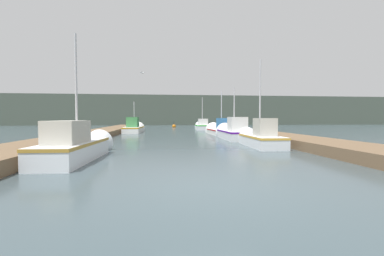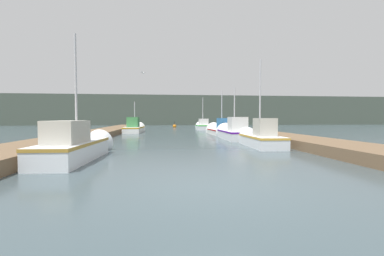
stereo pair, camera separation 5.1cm
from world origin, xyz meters
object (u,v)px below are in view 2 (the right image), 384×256
Objects in this scene: fishing_boat_0 at (79,145)px; fishing_boat_1 at (259,138)px; mooring_piling_0 at (49,140)px; mooring_piling_1 at (206,124)px; channel_buoy at (175,126)px; fishing_boat_3 at (221,130)px; fishing_boat_5 at (203,126)px; mooring_piling_2 at (233,128)px; fishing_boat_4 at (135,128)px; seagull_lead at (143,73)px; fishing_boat_2 at (233,132)px.

fishing_boat_0 is 8.92m from fishing_boat_1.
mooring_piling_0 reaches higher than mooring_piling_1.
fishing_boat_3 is at bearing -79.19° from channel_buoy.
mooring_piling_2 is at bearing -81.81° from fishing_boat_5.
fishing_boat_4 is 6.35m from seagull_lead.
fishing_boat_0 is at bearing -127.21° from mooring_piling_2.
mooring_piling_1 is at bearing 88.63° from fishing_boat_1.
fishing_boat_4 reaches higher than mooring_piling_0.
fishing_boat_3 is 9.48m from fishing_boat_4.
fishing_boat_5 reaches higher than fishing_boat_3.
mooring_piling_0 is at bearing -109.22° from fishing_boat_5.
channel_buoy is (-3.45, 18.06, -0.23)m from fishing_boat_3.
fishing_boat_3 is at bearing -94.32° from mooring_piling_1.
fishing_boat_4 is at bearing 120.93° from fishing_boat_1.
fishing_boat_0 is 17.80m from fishing_boat_4.
fishing_boat_0 is 0.88× the size of fishing_boat_3.
fishing_boat_0 is at bearing -88.33° from fishing_boat_4.
fishing_boat_0 is at bearing -107.19° from fishing_boat_5.
fishing_boat_0 is at bearing -98.88° from channel_buoy.
mooring_piling_0 is 30.14m from mooring_piling_1.
fishing_boat_0 is at bearing -124.74° from fishing_boat_3.
fishing_boat_3 is 4.71× the size of mooring_piling_2.
channel_buoy is at bearing 27.59° from seagull_lead.
channel_buoy is 17.95m from seagull_lead.
fishing_boat_1 is at bearing -92.82° from mooring_piling_1.
mooring_piling_0 is (-0.97, -0.13, 0.21)m from fishing_boat_0.
mooring_piling_1 is 2.26× the size of seagull_lead.
fishing_boat_1 is 19.37m from fishing_boat_5.
fishing_boat_1 is 9.88m from mooring_piling_0.
channel_buoy is at bearing 83.68° from fishing_boat_0.
fishing_boat_0 reaches higher than fishing_boat_3.
fishing_boat_5 is at bearing 0.66° from seagull_lead.
fishing_boat_0 is 0.99× the size of fishing_boat_2.
fishing_boat_5 reaches higher than fishing_boat_2.
fishing_boat_1 reaches higher than mooring_piling_1.
fishing_boat_5 is 3.65× the size of mooring_piling_2.
fishing_boat_4 reaches higher than mooring_piling_2.
fishing_boat_4 is at bearing 86.53° from mooring_piling_0.
channel_buoy is at bearing 72.41° from fishing_boat_4.
seagull_lead reaches higher than mooring_piling_0.
seagull_lead is (-6.85, -8.44, 5.25)m from fishing_boat_5.
fishing_boat_4 is (-8.11, 14.35, 0.01)m from fishing_boat_1.
fishing_boat_2 is 10.58m from seagull_lead.
fishing_boat_4 is (0.12, 17.80, -0.03)m from fishing_boat_0.
mooring_piling_1 is (9.45, 28.15, 0.08)m from fishing_boat_0.
fishing_boat_3 is (0.07, 9.56, -0.05)m from fishing_boat_1.
seagull_lead reaches higher than fishing_boat_1.
fishing_boat_0 is 29.69m from mooring_piling_1.
fishing_boat_2 is at bearing -94.00° from fishing_boat_3.
mooring_piling_1 is at bearing 74.01° from fishing_boat_0.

